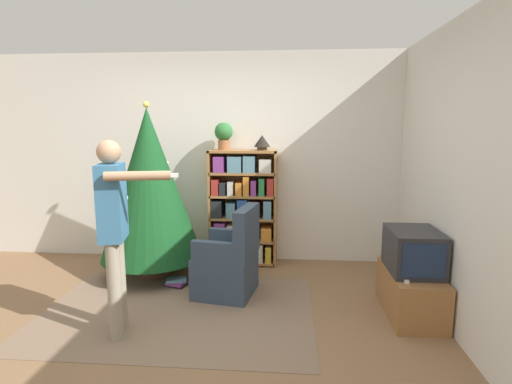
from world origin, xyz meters
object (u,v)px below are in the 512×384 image
Objects in this scene: bookshelf at (243,208)px; television at (413,251)px; standing_person at (114,222)px; potted_plant at (224,134)px; christmas_tree at (150,185)px; armchair at (229,264)px; table_lamp at (262,142)px.

bookshelf is 2.10m from television.
potted_plant is (0.60, 1.80, 0.66)m from standing_person.
christmas_tree is at bearing -153.73° from bookshelf.
armchair reaches higher than television.
television is (1.68, -1.25, -0.10)m from bookshelf.
standing_person is (-0.82, -1.79, 0.24)m from bookshelf.
christmas_tree is (-0.99, -0.49, 0.35)m from bookshelf.
standing_person reaches higher than television.
standing_person is at bearing -114.64° from bookshelf.
television is 2.80× the size of table_lamp.
table_lamp is at bearing 174.11° from armchair.
potted_plant is at bearing -158.72° from armchair.
christmas_tree is at bearing -105.79° from armchair.
armchair is at bearing -91.96° from bookshelf.
bookshelf is 0.93m from potted_plant.
potted_plant is (-0.23, 0.01, 0.90)m from bookshelf.
bookshelf reaches higher than armchair.
table_lamp is (0.24, 0.01, 0.81)m from bookshelf.
standing_person is 2.01m from potted_plant.
bookshelf is 1.99m from standing_person.
bookshelf is 0.88× the size of standing_person.
television is at bearing -40.95° from table_lamp.
armchair is at bearing 124.59° from standing_person.
potted_plant is (-0.19, 0.96, 1.29)m from armchair.
potted_plant reaches higher than bookshelf.
armchair is 2.80× the size of potted_plant.
television is 0.28× the size of christmas_tree.
bookshelf is 2.53× the size of television.
table_lamp reaches higher than armchair.
armchair is (0.96, -0.46, -0.73)m from christmas_tree.
christmas_tree is at bearing 174.92° from standing_person.
standing_person is (-0.79, -0.85, 0.63)m from armchair.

